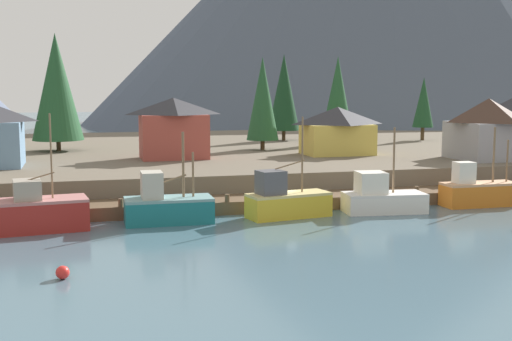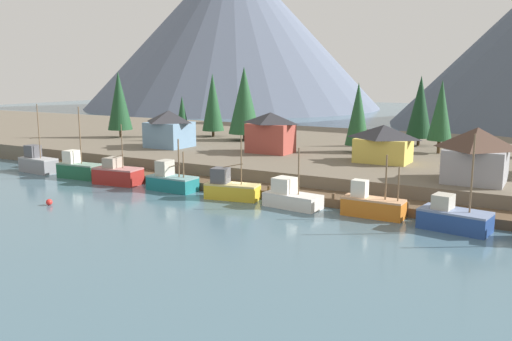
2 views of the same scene
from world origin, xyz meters
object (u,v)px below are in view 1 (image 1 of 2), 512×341
(house_grey, at_px, (488,128))
(house_green, at_px, (511,123))
(fishing_boat_white, at_px, (381,198))
(fishing_boat_red, at_px, (39,212))
(fishing_boat_yellow, at_px, (286,201))
(conifer_near_right, at_px, (263,99))
(conifer_near_left, at_px, (284,92))
(conifer_far_left, at_px, (423,102))
(fishing_boat_teal, at_px, (166,206))
(house_yellow, at_px, (337,130))
(conifer_centre, at_px, (338,93))
(channel_buoy, at_px, (63,272))
(fishing_boat_orange, at_px, (478,192))
(conifer_mid_right, at_px, (56,87))
(house_red, at_px, (174,128))

(house_grey, xyz_separation_m, house_green, (9.20, 9.10, -0.10))
(fishing_boat_white, bearing_deg, fishing_boat_red, -173.52)
(fishing_boat_yellow, relative_size, conifer_near_right, 0.71)
(house_green, relative_size, conifer_near_left, 0.52)
(fishing_boat_yellow, height_order, conifer_far_left, conifer_far_left)
(fishing_boat_white, xyz_separation_m, conifer_far_left, (22.63, 34.82, 6.51))
(fishing_boat_teal, height_order, house_yellow, house_yellow)
(conifer_centre, xyz_separation_m, conifer_far_left, (13.50, 2.60, -1.38))
(channel_buoy, bearing_deg, fishing_boat_white, 28.08)
(fishing_boat_white, height_order, fishing_boat_orange, fishing_boat_white)
(fishing_boat_white, distance_m, conifer_centre, 34.41)
(fishing_boat_orange, relative_size, conifer_near_right, 0.61)
(fishing_boat_orange, height_order, channel_buoy, fishing_boat_orange)
(fishing_boat_red, relative_size, conifer_far_left, 0.93)
(fishing_boat_orange, height_order, conifer_near_right, conifer_near_right)
(conifer_mid_right, height_order, channel_buoy, conifer_mid_right)
(fishing_boat_yellow, xyz_separation_m, conifer_near_right, (5.74, 27.30, 7.13))
(fishing_boat_white, relative_size, fishing_boat_orange, 1.03)
(fishing_boat_red, bearing_deg, conifer_far_left, 29.61)
(house_green, xyz_separation_m, conifer_far_left, (-3.65, 14.10, 2.11))
(fishing_boat_orange, height_order, conifer_far_left, conifer_far_left)
(fishing_boat_teal, relative_size, conifer_centre, 0.59)
(conifer_near_right, bearing_deg, house_yellow, -49.84)
(fishing_boat_teal, relative_size, conifer_far_left, 0.76)
(fishing_boat_teal, bearing_deg, fishing_boat_orange, 1.68)
(fishing_boat_orange, bearing_deg, conifer_near_left, 97.49)
(conifer_near_right, distance_m, conifer_far_left, 25.86)
(house_green, relative_size, conifer_centre, 0.55)
(fishing_boat_orange, height_order, house_red, house_red)
(conifer_centre, height_order, conifer_far_left, conifer_centre)
(fishing_boat_orange, height_order, conifer_mid_right, conifer_mid_right)
(house_yellow, bearing_deg, conifer_centre, 68.34)
(fishing_boat_white, bearing_deg, house_green, 44.36)
(channel_buoy, bearing_deg, conifer_near_left, 61.85)
(fishing_boat_red, relative_size, fishing_boat_teal, 1.22)
(fishing_boat_yellow, bearing_deg, conifer_near_right, 68.35)
(conifer_near_right, distance_m, conifer_mid_right, 23.29)
(fishing_boat_yellow, xyz_separation_m, channel_buoy, (-15.84, -12.59, -0.90))
(fishing_boat_teal, xyz_separation_m, conifer_mid_right, (-8.21, 31.35, 8.50))
(fishing_boat_yellow, distance_m, fishing_boat_white, 7.83)
(fishing_boat_orange, distance_m, conifer_near_left, 40.17)
(fishing_boat_yellow, xyz_separation_m, house_yellow, (12.02, 19.85, 3.87))
(house_grey, relative_size, channel_buoy, 9.90)
(fishing_boat_teal, distance_m, fishing_boat_orange, 25.65)
(fishing_boat_teal, xyz_separation_m, conifer_near_right, (14.64, 27.04, 7.15))
(fishing_boat_teal, distance_m, house_yellow, 28.93)
(conifer_centre, bearing_deg, house_grey, -68.90)
(fishing_boat_teal, relative_size, house_green, 1.08)
(conifer_near_right, bearing_deg, house_green, -12.99)
(fishing_boat_red, relative_size, house_yellow, 1.07)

